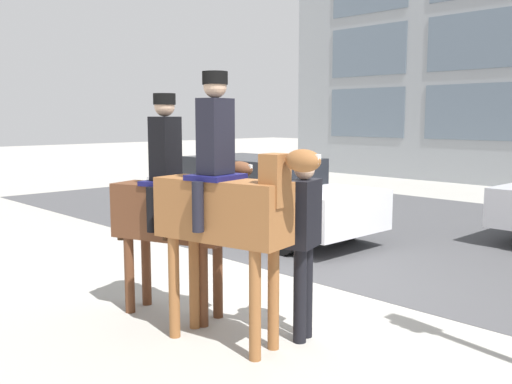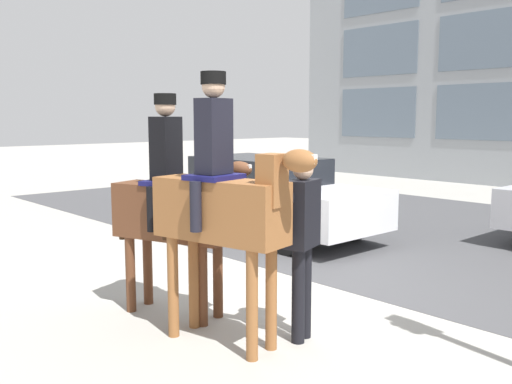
{
  "view_description": "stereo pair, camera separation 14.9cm",
  "coord_description": "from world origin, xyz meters",
  "px_view_note": "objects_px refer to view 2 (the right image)",
  "views": [
    {
      "loc": [
        4.56,
        -5.18,
        2.2
      ],
      "look_at": [
        0.18,
        -0.99,
        1.4
      ],
      "focal_mm": 40.0,
      "sensor_mm": 36.0,
      "label": 1
    },
    {
      "loc": [
        4.66,
        -5.08,
        2.2
      ],
      "look_at": [
        0.18,
        -0.99,
        1.4
      ],
      "focal_mm": 40.0,
      "sensor_mm": 36.0,
      "label": 2
    }
  ],
  "objects_px": {
    "mounted_horse_lead": "(174,205)",
    "pedestrian_bystander": "(301,235)",
    "mounted_horse_companion": "(223,204)",
    "street_car_near_lane": "(262,194)"
  },
  "relations": [
    {
      "from": "mounted_horse_lead",
      "to": "pedestrian_bystander",
      "type": "xyz_separation_m",
      "value": [
        1.44,
        0.49,
        -0.18
      ]
    },
    {
      "from": "mounted_horse_companion",
      "to": "mounted_horse_lead",
      "type": "bearing_deg",
      "value": 161.01
    },
    {
      "from": "mounted_horse_lead",
      "to": "pedestrian_bystander",
      "type": "bearing_deg",
      "value": -0.94
    },
    {
      "from": "mounted_horse_lead",
      "to": "street_car_near_lane",
      "type": "height_order",
      "value": "mounted_horse_lead"
    },
    {
      "from": "pedestrian_bystander",
      "to": "street_car_near_lane",
      "type": "height_order",
      "value": "pedestrian_bystander"
    },
    {
      "from": "mounted_horse_companion",
      "to": "street_car_near_lane",
      "type": "height_order",
      "value": "mounted_horse_companion"
    },
    {
      "from": "mounted_horse_lead",
      "to": "street_car_near_lane",
      "type": "distance_m",
      "value": 4.59
    },
    {
      "from": "mounted_horse_companion",
      "to": "street_car_near_lane",
      "type": "relative_size",
      "value": 0.55
    },
    {
      "from": "pedestrian_bystander",
      "to": "mounted_horse_companion",
      "type": "bearing_deg",
      "value": 35.26
    },
    {
      "from": "pedestrian_bystander",
      "to": "street_car_near_lane",
      "type": "xyz_separation_m",
      "value": [
        -4.04,
        3.26,
        -0.3
      ]
    }
  ]
}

